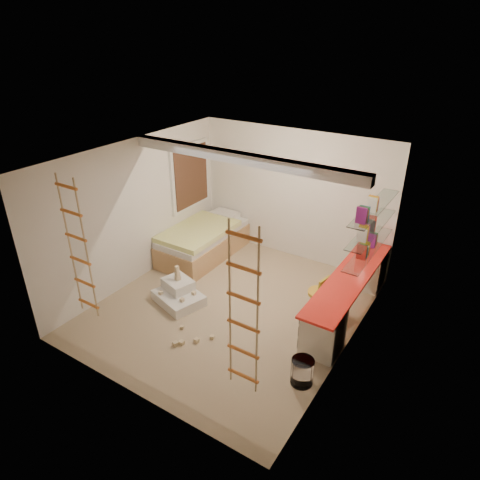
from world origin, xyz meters
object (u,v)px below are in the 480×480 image
Objects in this scene: desk at (348,294)px; bed at (203,241)px; swivel_chair at (319,301)px; play_platform at (179,294)px.

bed is (-3.20, 0.36, -0.07)m from desk.
bed is 2.74× the size of swivel_chair.
desk is at bearing 33.94° from swivel_chair.
swivel_chair is (-0.38, -0.26, -0.13)m from desk.
desk is 2.85m from play_platform.
swivel_chair reaches higher than play_platform.
desk is 2.94× the size of play_platform.
swivel_chair is 2.39m from play_platform.
desk is 3.22m from bed.
desk is at bearing -6.49° from bed.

